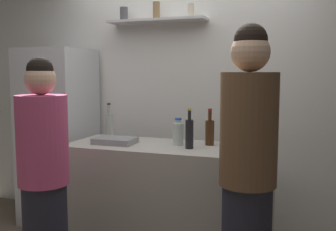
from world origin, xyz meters
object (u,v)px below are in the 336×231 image
Objects in this scene: wine_bottle_amber_glass at (210,131)px; person_brown_jacket at (248,176)px; wine_bottle_pale_glass at (109,125)px; baking_pan at (115,141)px; wine_bottle_green_glass at (231,137)px; person_pink_top at (44,179)px; wine_bottle_dark_glass at (189,133)px; refrigerator at (59,136)px; utensil_holder at (241,140)px; water_bottle_plastic at (178,133)px.

person_brown_jacket is (0.43, -0.84, -0.13)m from wine_bottle_amber_glass.
wine_bottle_pale_glass is 0.18× the size of person_brown_jacket.
wine_bottle_pale_glass is (-0.17, 0.21, 0.10)m from baking_pan.
wine_bottle_green_glass reaches higher than baking_pan.
person_pink_top is (0.03, -1.00, -0.24)m from wine_bottle_pale_glass.
wine_bottle_amber_glass is at bearing 161.60° from person_brown_jacket.
wine_bottle_pale_glass is 1.07× the size of wine_bottle_amber_glass.
wine_bottle_pale_glass is at bearing 76.98° from person_pink_top.
wine_bottle_dark_glass is at bearing -14.88° from wine_bottle_pale_glass.
refrigerator is at bearing 165.09° from wine_bottle_pale_glass.
utensil_holder is at bearing 145.78° from person_brown_jacket.
refrigerator is 1.92m from wine_bottle_green_glass.
water_bottle_plastic reaches higher than utensil_holder.
person_pink_top is (-1.15, -0.68, -0.24)m from wine_bottle_green_glass.
wine_bottle_amber_glass is (-0.23, 0.30, -0.01)m from wine_bottle_green_glass.
wine_bottle_amber_glass is 0.19× the size of person_pink_top.
person_pink_top is at bearing -126.48° from water_bottle_plastic.
wine_bottle_dark_glass is at bearing 29.73° from person_pink_top.
baking_pan is 1.50× the size of water_bottle_plastic.
wine_bottle_dark_glass is (0.83, -0.22, -0.00)m from wine_bottle_pale_glass.
person_brown_jacket reaches higher than baking_pan.
wine_bottle_pale_glass is 1.62m from person_brown_jacket.
wine_bottle_pale_glass is 1.02× the size of wine_bottle_dark_glass.
baking_pan is 1.02m from wine_bottle_green_glass.
wine_bottle_pale_glass is 0.85m from wine_bottle_dark_glass.
baking_pan is at bearing 179.57° from wine_bottle_dark_glass.
wine_bottle_amber_glass reaches higher than utensil_holder.
person_pink_top is (-0.92, -0.98, -0.23)m from wine_bottle_amber_glass.
baking_pan is 1.04× the size of wine_bottle_green_glass.
wine_bottle_amber_glass is 0.95m from person_brown_jacket.
water_bottle_plastic is (1.37, -0.27, 0.14)m from refrigerator.
utensil_holder is 0.27m from wine_bottle_amber_glass.
water_bottle_plastic is at bearing -7.85° from wine_bottle_pale_glass.
person_brown_jacket is (0.17, -0.83, -0.07)m from utensil_holder.
wine_bottle_dark_glass is (1.50, -0.40, 0.16)m from refrigerator.
refrigerator reaches higher than wine_bottle_pale_glass.
person_brown_jacket is at bearing -69.56° from wine_bottle_green_glass.
refrigerator is 2.29m from person_brown_jacket.
baking_pan is at bearing -51.88° from wine_bottle_pale_glass.
person_pink_top reaches higher than wine_bottle_green_glass.
person_pink_top is (-0.80, -0.78, -0.24)m from wine_bottle_dark_glass.
utensil_holder is 0.68× the size of wine_bottle_pale_glass.
wine_bottle_dark_glass is 0.18m from water_bottle_plastic.
wine_bottle_dark_glass is at bearing -120.29° from wine_bottle_amber_glass.
water_bottle_plastic is at bearing 39.01° from person_pink_top.
wine_bottle_pale_glass and wine_bottle_green_glass have the same top height.
wine_bottle_pale_glass is at bearing 165.12° from wine_bottle_dark_glass.
person_brown_jacket is at bearing -31.98° from wine_bottle_pale_glass.
utensil_holder is at bearing 83.50° from wine_bottle_green_glass.
wine_bottle_dark_glass is 0.18× the size of person_brown_jacket.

